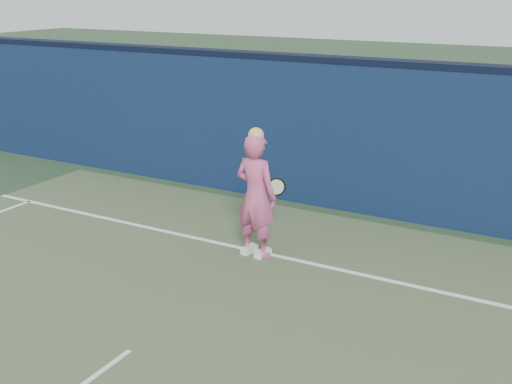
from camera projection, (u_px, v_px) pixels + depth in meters
The scene contains 4 objects.
backstop_wall at pixel (332, 136), 11.04m from camera, with size 24.00×0.40×2.50m, color #0D1D3B.
wall_cap at pixel (335, 60), 10.64m from camera, with size 24.00×0.42×0.10m, color black.
player at pixel (256, 195), 9.03m from camera, with size 0.71×0.51×1.88m.
racket at pixel (275, 187), 9.43m from camera, with size 0.50×0.20×0.28m.
Camera 1 is at (4.09, -3.58, 3.74)m, focal length 45.00 mm.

